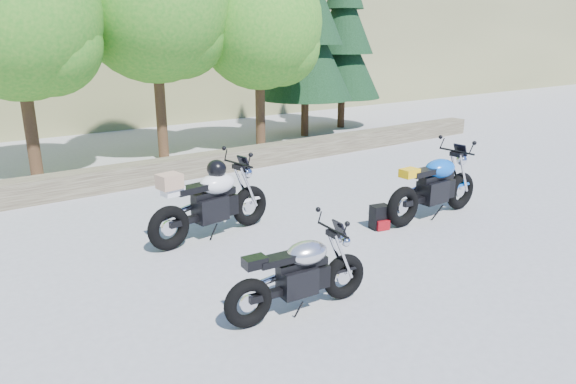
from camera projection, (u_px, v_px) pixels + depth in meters
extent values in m
plane|color=gray|center=(316.00, 256.00, 7.85)|extent=(90.00, 90.00, 0.00)
cube|color=#493F30|center=(168.00, 170.00, 12.02)|extent=(22.00, 0.55, 0.50)
cylinder|color=#382314|center=(29.00, 117.00, 11.56)|extent=(0.28, 0.28, 3.02)
sphere|color=#217A1B|center=(14.00, 10.00, 10.91)|extent=(3.67, 3.67, 3.67)
sphere|color=#217A1B|center=(46.00, 42.00, 11.15)|extent=(2.38, 2.38, 2.38)
cylinder|color=#382314|center=(160.00, 98.00, 13.69)|extent=(0.28, 0.28, 3.36)
sphere|color=#217A1B|center=(178.00, 27.00, 13.23)|extent=(2.64, 2.64, 2.64)
cylinder|color=#382314|center=(260.00, 101.00, 14.88)|extent=(0.28, 0.28, 2.91)
sphere|color=#217A1B|center=(259.00, 22.00, 14.26)|extent=(3.54, 3.54, 3.54)
sphere|color=#217A1B|center=(280.00, 46.00, 14.49)|extent=(2.29, 2.29, 2.29)
cylinder|color=#382314|center=(305.00, 104.00, 17.39)|extent=(0.26, 0.26, 2.16)
cone|color=black|center=(305.00, 49.00, 16.88)|extent=(3.17, 3.17, 3.24)
cylinder|color=#382314|center=(341.00, 102.00, 19.14)|extent=(0.26, 0.26, 1.92)
cone|color=black|center=(343.00, 57.00, 18.68)|extent=(2.82, 2.82, 2.88)
cone|color=black|center=(344.00, 17.00, 18.28)|extent=(2.18, 2.18, 2.56)
torus|color=black|center=(344.00, 276.00, 6.50)|extent=(0.61, 0.21, 0.60)
torus|color=black|center=(248.00, 303.00, 5.84)|extent=(0.61, 0.21, 0.60)
cylinder|color=silver|center=(344.00, 276.00, 6.50)|extent=(0.21, 0.06, 0.21)
cylinder|color=silver|center=(248.00, 303.00, 5.84)|extent=(0.21, 0.06, 0.21)
cube|color=black|center=(297.00, 281.00, 6.13)|extent=(0.48, 0.32, 0.34)
cube|color=black|center=(302.00, 264.00, 6.10)|extent=(0.67, 0.21, 0.09)
ellipsoid|color=silver|center=(307.00, 253.00, 6.09)|extent=(0.57, 0.42, 0.28)
cube|color=black|center=(277.00, 260.00, 5.89)|extent=(0.49, 0.25, 0.08)
cube|color=black|center=(255.00, 262.00, 5.75)|extent=(0.28, 0.21, 0.12)
cylinder|color=black|center=(333.00, 230.00, 6.22)|extent=(0.09, 0.62, 0.03)
sphere|color=silver|center=(343.00, 240.00, 6.33)|extent=(0.17, 0.17, 0.17)
torus|color=black|center=(250.00, 206.00, 9.06)|extent=(0.74, 0.27, 0.72)
torus|color=black|center=(169.00, 228.00, 7.99)|extent=(0.74, 0.27, 0.72)
cylinder|color=silver|center=(250.00, 206.00, 9.06)|extent=(0.25, 0.08, 0.25)
cylinder|color=silver|center=(169.00, 228.00, 7.99)|extent=(0.25, 0.08, 0.25)
cube|color=black|center=(210.00, 209.00, 8.47)|extent=(0.58, 0.40, 0.41)
cube|color=black|center=(214.00, 193.00, 8.45)|extent=(0.81, 0.28, 0.11)
ellipsoid|color=silver|center=(217.00, 183.00, 8.46)|extent=(0.70, 0.52, 0.34)
cube|color=black|center=(192.00, 189.00, 8.13)|extent=(0.59, 0.32, 0.10)
cube|color=silver|center=(173.00, 191.00, 7.90)|extent=(0.34, 0.26, 0.15)
cylinder|color=black|center=(238.00, 164.00, 8.68)|extent=(0.13, 0.74, 0.04)
sphere|color=silver|center=(247.00, 173.00, 8.86)|extent=(0.20, 0.20, 0.20)
ellipsoid|color=black|center=(217.00, 169.00, 8.39)|extent=(0.35, 0.37, 0.30)
cube|color=tan|center=(170.00, 181.00, 7.82)|extent=(0.37, 0.33, 0.23)
torus|color=black|center=(460.00, 191.00, 9.94)|extent=(0.73, 0.19, 0.73)
torus|color=black|center=(403.00, 207.00, 9.00)|extent=(0.73, 0.19, 0.73)
cylinder|color=silver|center=(460.00, 191.00, 9.94)|extent=(0.25, 0.05, 0.25)
cylinder|color=silver|center=(403.00, 207.00, 9.00)|extent=(0.25, 0.05, 0.25)
cube|color=black|center=(433.00, 191.00, 9.42)|extent=(0.55, 0.35, 0.41)
cube|color=black|center=(436.00, 178.00, 9.39)|extent=(0.80, 0.19, 0.11)
ellipsoid|color=blue|center=(440.00, 168.00, 9.39)|extent=(0.66, 0.45, 0.35)
cube|color=black|center=(422.00, 173.00, 9.10)|extent=(0.57, 0.26, 0.10)
cube|color=yellow|center=(409.00, 173.00, 8.89)|extent=(0.32, 0.23, 0.15)
cylinder|color=black|center=(457.00, 151.00, 9.58)|extent=(0.04, 0.76, 0.04)
sphere|color=silver|center=(462.00, 160.00, 9.74)|extent=(0.21, 0.21, 0.21)
cube|color=black|center=(380.00, 217.00, 8.95)|extent=(0.35, 0.28, 0.42)
cube|color=maroon|center=(384.00, 226.00, 8.86)|extent=(0.25, 0.10, 0.18)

